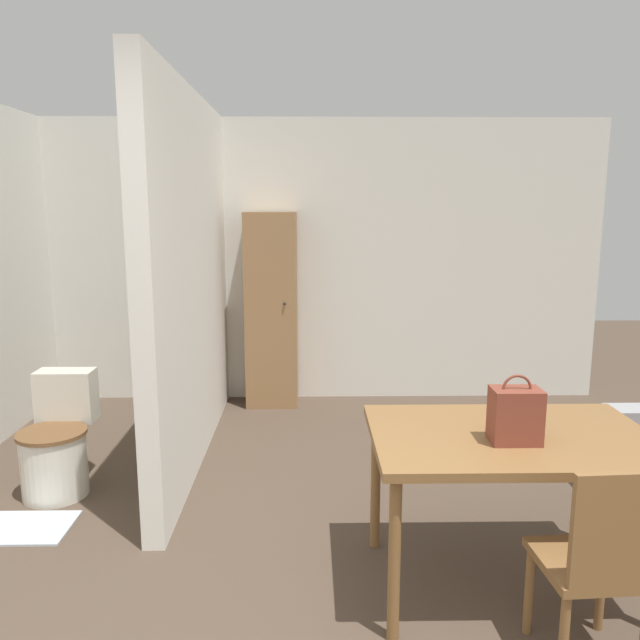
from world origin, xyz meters
The scene contains 9 objects.
wall_back centered at (0.00, 4.25, 1.25)m, with size 5.43×0.12×2.50m.
partition_wall centered at (-0.71, 2.89, 1.25)m, with size 0.12×2.61×2.50m.
dining_table centered at (1.00, 1.26, 0.67)m, with size 1.26×0.83×0.75m.
wooden_chair centered at (1.16, 0.72, 0.45)m, with size 0.39×0.39×0.85m.
toilet centered at (-1.46, 2.29, 0.30)m, with size 0.41×0.56×0.72m.
handbag centered at (0.98, 1.16, 0.87)m, with size 0.21×0.14×0.30m.
wooden_cabinet centered at (-0.24, 4.00, 0.85)m, with size 0.45×0.36×1.70m.
bath_mat centered at (-1.46, 1.82, 0.01)m, with size 0.48×0.37×0.01m.
space_heater centered at (2.02, 2.15, 0.28)m, with size 0.28×0.19×0.56m.
Camera 1 is at (0.10, -1.37, 1.75)m, focal length 35.00 mm.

